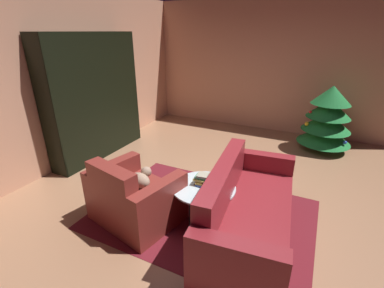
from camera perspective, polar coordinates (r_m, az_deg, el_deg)
The scene contains 11 objects.
ground_plane at distance 3.82m, azimuth 6.08°, elevation -11.24°, with size 7.57×7.57×0.00m, color #966A4C.
wall_back at distance 6.31m, azimuth 17.09°, elevation 15.15°, with size 5.60×0.06×2.79m, color tan.
wall_left at distance 4.89m, azimuth -25.91°, elevation 11.91°, with size 0.06×6.43×2.79m, color tan.
area_rug at distance 3.51m, azimuth 2.33°, elevation -14.58°, with size 2.62×1.88×0.01m, color maroon.
bookshelf_unit at distance 5.11m, azimuth -18.96°, elevation 9.57°, with size 0.36×1.92×2.13m.
armchair_red at distance 3.33m, azimuth -12.17°, elevation -11.17°, with size 1.12×0.97×0.82m.
couch_red at distance 3.08m, azimuth 11.38°, elevation -14.34°, with size 0.99×1.94×0.85m.
coffee_table at distance 3.20m, azimuth 2.53°, elevation -9.61°, with size 0.75×0.75×0.46m.
book_stack_on_table at distance 3.19m, azimuth 2.48°, elevation -7.57°, with size 0.21×0.18×0.13m.
bottle_on_table at distance 3.10m, azimuth 6.25°, elevation -8.24°, with size 0.07×0.07×0.22m.
decorated_tree at distance 5.64m, azimuth 26.76°, elevation 4.82°, with size 0.97×0.97×1.24m.
Camera 1 is at (1.02, -3.00, 2.14)m, focal length 25.16 mm.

